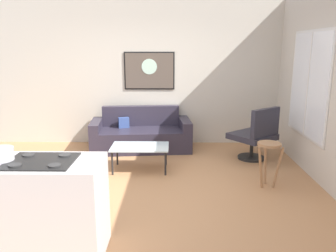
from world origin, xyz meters
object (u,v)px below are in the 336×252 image
at_px(armchair, 256,135).
at_px(coffee_table, 140,148).
at_px(bar_stool, 269,153).
at_px(wall_painting, 149,71).
at_px(mixing_bowl, 0,155).
at_px(couch, 141,135).

bearing_deg(armchair, coffee_table, -165.41).
height_order(bar_stool, wall_painting, wall_painting).
relative_size(mixing_bowl, wall_painting, 0.23).
relative_size(couch, mixing_bowl, 8.34).
relative_size(coffee_table, armchair, 0.97).
bearing_deg(couch, wall_painting, 71.35).
bearing_deg(mixing_bowl, wall_painting, 74.23).
bearing_deg(coffee_table, armchair, 14.59).
distance_m(coffee_table, mixing_bowl, 2.56).
bearing_deg(coffee_table, bar_stool, -19.16).
bearing_deg(wall_painting, coffee_table, -92.05).
distance_m(bar_stool, wall_painting, 3.01).
bearing_deg(mixing_bowl, bar_stool, 29.37).
distance_m(mixing_bowl, wall_painting, 4.01).
bearing_deg(mixing_bowl, couch, 74.60).
height_order(couch, mixing_bowl, mixing_bowl).
bearing_deg(couch, armchair, -17.26).
xyz_separation_m(couch, wall_painting, (0.15, 0.43, 1.20)).
relative_size(coffee_table, bar_stool, 1.42).
xyz_separation_m(bar_stool, mixing_bowl, (-2.87, -1.62, 0.48)).
bearing_deg(couch, mixing_bowl, -105.40).
relative_size(bar_stool, mixing_bowl, 2.75).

